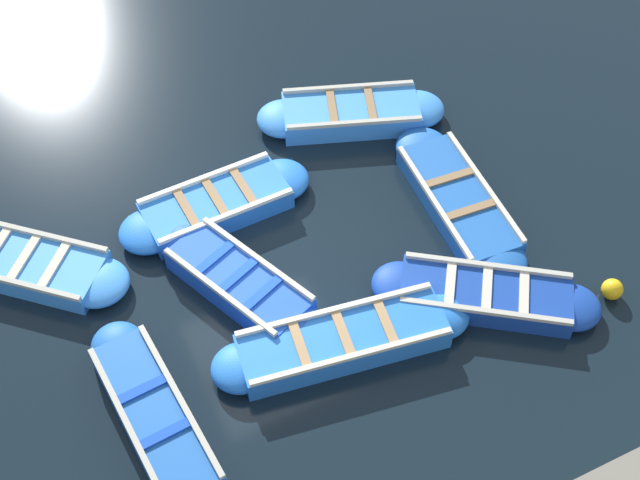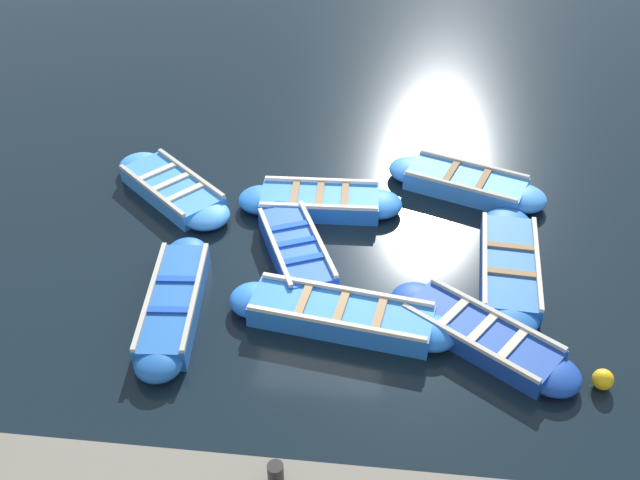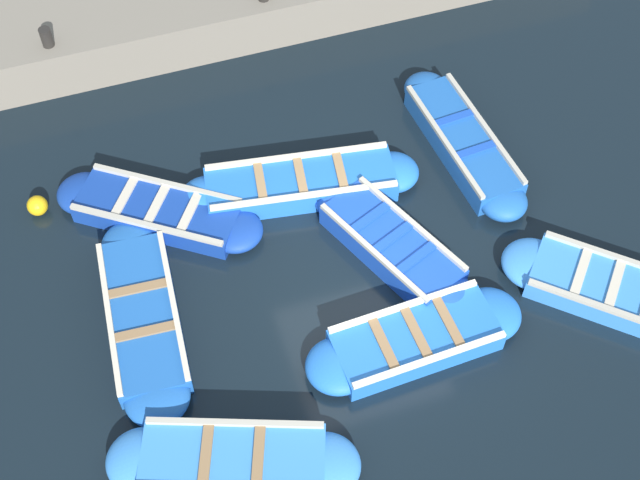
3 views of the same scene
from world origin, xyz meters
name	(u,v)px [view 2 (image 2 of 3)]	position (x,y,z in m)	size (l,w,h in m)	color
ground_plane	(323,254)	(0.00, 0.00, 0.00)	(120.00, 120.00, 0.00)	black
boat_centre	(320,202)	(1.40, 0.21, 0.19)	(1.09, 3.32, 0.43)	blue
boat_tucked	(341,316)	(-1.80, -0.49, 0.20)	(1.39, 3.96, 0.45)	blue
boat_inner_gap	(172,189)	(1.54, 3.28, 0.17)	(2.94, 3.13, 0.41)	#3884E0
boat_outer_left	(296,251)	(-0.22, 0.47, 0.21)	(3.25, 2.00, 0.47)	#1947B7
boat_broadside	(481,336)	(-2.00, -2.78, 0.17)	(2.66, 3.30, 0.40)	navy
boat_alongside	(509,267)	(-0.20, -3.39, 0.17)	(3.62, 1.16, 0.40)	#1E59AD
boat_end_of_row	(174,303)	(-1.81, 2.34, 0.20)	(3.53, 1.06, 0.46)	#1E59AD
boat_bow_out	(466,184)	(2.36, -2.72, 0.19)	(2.00, 3.45, 0.44)	#3884E0
bollard_mid_north	(276,474)	(-5.51, 0.00, 1.07)	(0.20, 0.20, 0.35)	black
buoy_orange_near	(603,379)	(-2.72, -4.57, 0.16)	(0.33, 0.33, 0.33)	#EAB214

